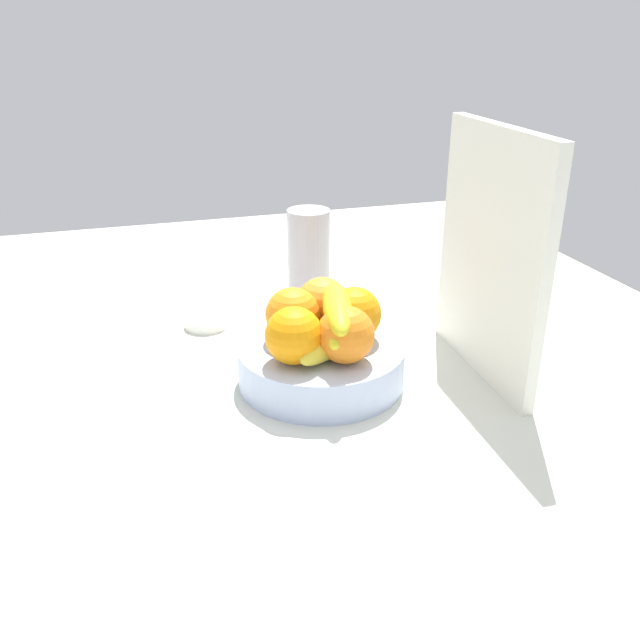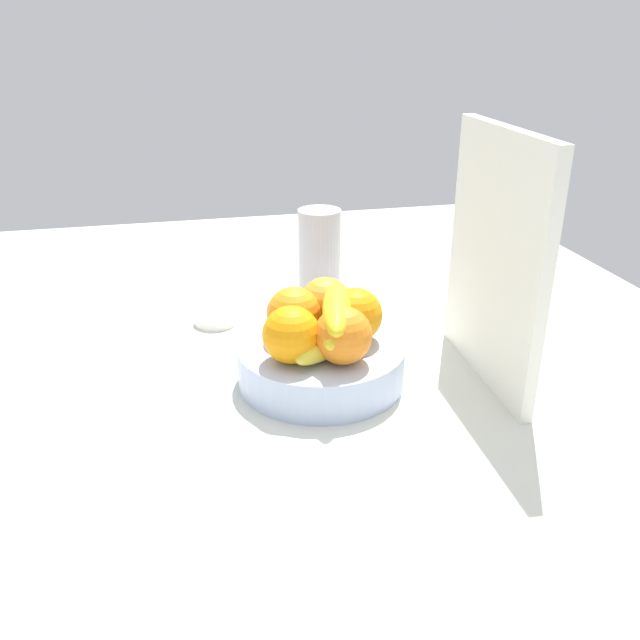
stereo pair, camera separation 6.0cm
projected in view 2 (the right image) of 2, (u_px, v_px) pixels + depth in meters
The scene contains 11 objects.
ground_plane at pixel (317, 382), 100.73cm from camera, with size 180.00×140.00×3.00cm, color beige.
fruit_bowl at pixel (320, 364), 96.71cm from camera, with size 24.12×24.12×5.91cm, color #B2C1E2.
orange_front_left at pixel (294, 314), 95.96cm from camera, with size 7.93×7.93×7.93cm, color orange.
orange_front_right at pixel (291, 335), 89.53cm from camera, with size 7.93×7.93×7.93cm, color orange.
orange_center at pixel (343, 336), 89.31cm from camera, with size 7.93×7.93×7.93cm, color orange.
orange_back_left at pixel (355, 315), 95.59cm from camera, with size 7.93×7.93×7.93cm, color orange.
orange_back_right at pixel (325, 303), 99.50cm from camera, with size 7.93×7.93×7.93cm, color orange.
banana_bunch at pixel (339, 323), 92.46cm from camera, with size 17.46×15.62×8.40cm.
cutting_board at pixel (495, 260), 92.77cm from camera, with size 28.00×1.80×36.00cm, color white.
thermos_tumbler at pixel (319, 261), 118.67cm from camera, with size 7.58×7.58×18.68cm, color #B4B0B6.
jar_lid at pixel (216, 319), 116.52cm from camera, with size 7.39×7.39×1.57cm, color white.
Camera 2 is at (85.88, -19.36, 48.35)cm, focal length 37.39 mm.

